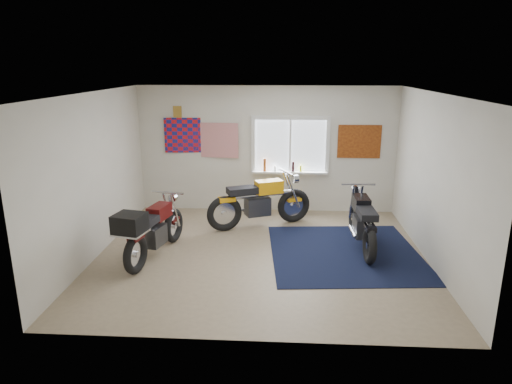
# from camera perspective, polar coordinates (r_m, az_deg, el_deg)

# --- Properties ---
(ground) EXTENTS (5.50, 5.50, 0.00)m
(ground) POSITION_cam_1_polar(r_m,az_deg,el_deg) (7.82, 0.60, -7.87)
(ground) COLOR #9E896B
(ground) RESTS_ON ground
(room_shell) EXTENTS (5.50, 5.50, 5.50)m
(room_shell) POSITION_cam_1_polar(r_m,az_deg,el_deg) (7.32, 0.63, 3.98)
(room_shell) COLOR white
(room_shell) RESTS_ON ground
(navy_rug) EXTENTS (2.70, 2.79, 0.01)m
(navy_rug) POSITION_cam_1_polar(r_m,az_deg,el_deg) (8.04, 11.02, -7.43)
(navy_rug) COLOR black
(navy_rug) RESTS_ON ground
(window_assembly) EXTENTS (1.66, 0.17, 1.26)m
(window_assembly) POSITION_cam_1_polar(r_m,az_deg,el_deg) (9.78, 4.28, 5.33)
(window_assembly) COLOR white
(window_assembly) RESTS_ON room_shell
(oil_bottles) EXTENTS (0.83, 0.07, 0.28)m
(oil_bottles) POSITION_cam_1_polar(r_m,az_deg,el_deg) (9.79, 2.85, 3.22)
(oil_bottles) COLOR #934315
(oil_bottles) RESTS_ON window_assembly
(flag_display) EXTENTS (1.60, 0.10, 1.17)m
(flag_display) POSITION_cam_1_polar(r_m,az_deg,el_deg) (9.94, -9.80, 9.86)
(flag_display) COLOR red
(flag_display) RESTS_ON room_shell
(triumph_poster) EXTENTS (0.90, 0.03, 0.70)m
(triumph_poster) POSITION_cam_1_polar(r_m,az_deg,el_deg) (9.89, 12.78, 6.16)
(triumph_poster) COLOR #A54C14
(triumph_poster) RESTS_ON room_shell
(yellow_triumph) EXTENTS (2.04, 1.03, 1.10)m
(yellow_triumph) POSITION_cam_1_polar(r_m,az_deg,el_deg) (8.99, 0.45, -1.39)
(yellow_triumph) COLOR black
(yellow_triumph) RESTS_ON ground
(black_chrome_bike) EXTENTS (0.62, 2.02, 1.03)m
(black_chrome_bike) POSITION_cam_1_polar(r_m,az_deg,el_deg) (8.20, 13.10, -3.76)
(black_chrome_bike) COLOR black
(black_chrome_bike) RESTS_ON navy_rug
(maroon_tourer) EXTENTS (0.81, 1.97, 1.00)m
(maroon_tourer) POSITION_cam_1_polar(r_m,az_deg,el_deg) (7.65, -13.03, -4.66)
(maroon_tourer) COLOR black
(maroon_tourer) RESTS_ON ground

